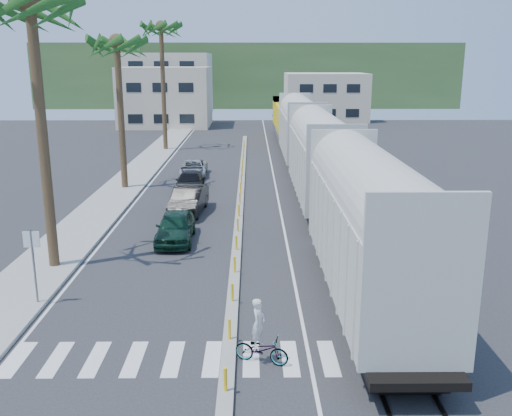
{
  "coord_description": "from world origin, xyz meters",
  "views": [
    {
      "loc": [
        0.71,
        -17.84,
        8.93
      ],
      "look_at": [
        0.95,
        8.78,
        2.0
      ],
      "focal_mm": 40.0,
      "sensor_mm": 36.0,
      "label": 1
    }
  ],
  "objects": [
    {
      "name": "median",
      "position": [
        0.0,
        19.96,
        0.09
      ],
      "size": [
        0.45,
        60.0,
        0.85
      ],
      "color": "gray",
      "rests_on": "ground"
    },
    {
      "name": "crosswalk",
      "position": [
        0.0,
        -2.0,
        0.01
      ],
      "size": [
        14.0,
        2.2,
        0.01
      ],
      "primitive_type": "cube",
      "color": "silver",
      "rests_on": "ground"
    },
    {
      "name": "hillside",
      "position": [
        0.0,
        100.0,
        6.0
      ],
      "size": [
        80.0,
        20.0,
        12.0
      ],
      "primitive_type": "cube",
      "color": "#385628",
      "rests_on": "ground"
    },
    {
      "name": "freight_train",
      "position": [
        5.0,
        22.63,
        2.91
      ],
      "size": [
        3.0,
        60.94,
        5.85
      ],
      "color": "beige",
      "rests_on": "ground"
    },
    {
      "name": "ground",
      "position": [
        0.0,
        0.0,
        0.0
      ],
      "size": [
        140.0,
        140.0,
        0.0
      ],
      "primitive_type": "plane",
      "color": "#28282B",
      "rests_on": "ground"
    },
    {
      "name": "palm_trees",
      "position": [
        -8.1,
        22.7,
        10.81
      ],
      "size": [
        3.5,
        37.2,
        13.75
      ],
      "color": "brown",
      "rests_on": "ground"
    },
    {
      "name": "lane_markings",
      "position": [
        -2.15,
        25.0,
        0.0
      ],
      "size": [
        9.42,
        90.0,
        0.01
      ],
      "color": "silver",
      "rests_on": "ground"
    },
    {
      "name": "car_second",
      "position": [
        -3.04,
        15.31,
        0.8
      ],
      "size": [
        2.56,
        5.18,
        1.61
      ],
      "primitive_type": "imported",
      "rotation": [
        0.0,
        0.0,
        -0.09
      ],
      "color": "black",
      "rests_on": "ground"
    },
    {
      "name": "car_rear",
      "position": [
        -3.84,
        26.76,
        0.61
      ],
      "size": [
        2.26,
        4.52,
        1.23
      ],
      "primitive_type": "imported",
      "rotation": [
        0.0,
        0.0,
        0.03
      ],
      "color": "#B8BBBE",
      "rests_on": "ground"
    },
    {
      "name": "car_third",
      "position": [
        -3.57,
        21.16,
        0.67
      ],
      "size": [
        2.15,
        4.76,
        1.35
      ],
      "primitive_type": "imported",
      "rotation": [
        0.0,
        0.0,
        0.03
      ],
      "color": "black",
      "rests_on": "ground"
    },
    {
      "name": "street_sign",
      "position": [
        -7.3,
        2.0,
        1.97
      ],
      "size": [
        0.6,
        0.08,
        3.0
      ],
      "color": "slate",
      "rests_on": "ground"
    },
    {
      "name": "car_lead",
      "position": [
        -3.12,
        9.78,
        0.77
      ],
      "size": [
        2.0,
        4.57,
        1.53
      ],
      "primitive_type": "imported",
      "rotation": [
        0.0,
        0.0,
        0.02
      ],
      "color": "#103223",
      "rests_on": "ground"
    },
    {
      "name": "rails",
      "position": [
        5.0,
        28.0,
        0.03
      ],
      "size": [
        1.56,
        100.0,
        0.06
      ],
      "color": "black",
      "rests_on": "ground"
    },
    {
      "name": "cyclist",
      "position": [
        1.0,
        -2.24,
        0.65
      ],
      "size": [
        1.61,
        2.04,
        2.09
      ],
      "rotation": [
        0.0,
        0.0,
        1.24
      ],
      "color": "#9EA0A5",
      "rests_on": "ground"
    },
    {
      "name": "sidewalk",
      "position": [
        -8.5,
        25.0,
        0.07
      ],
      "size": [
        3.0,
        90.0,
        0.15
      ],
      "primitive_type": "cube",
      "color": "gray",
      "rests_on": "ground"
    },
    {
      "name": "buildings",
      "position": [
        -6.41,
        71.66,
        4.36
      ],
      "size": [
        38.0,
        27.0,
        10.0
      ],
      "color": "beige",
      "rests_on": "ground"
    }
  ]
}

